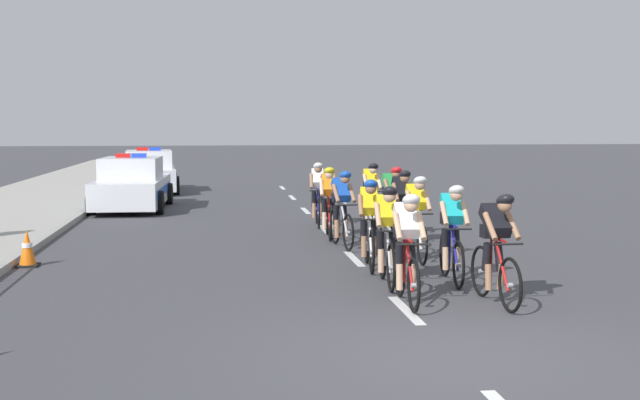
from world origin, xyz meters
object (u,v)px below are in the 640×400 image
at_px(cyclist_tenth, 392,201).
at_px(cyclist_third, 387,234).
at_px(traffic_cone_near, 27,249).
at_px(cyclist_second, 496,247).
at_px(cyclist_fourth, 452,232).
at_px(cyclist_lead, 407,247).
at_px(cyclist_sixth, 416,217).
at_px(cyclist_eighth, 401,207).
at_px(cyclist_ninth, 329,201).
at_px(police_car_nearest, 132,186).
at_px(police_car_second, 149,173).
at_px(cyclist_eleventh, 318,193).
at_px(cyclist_twelfth, 371,194).
at_px(cyclist_seventh, 342,208).
at_px(cyclist_fifth, 369,222).

bearing_deg(cyclist_tenth, cyclist_third, -103.26).
height_order(cyclist_third, traffic_cone_near, cyclist_third).
xyz_separation_m(cyclist_second, cyclist_fourth, (-0.16, 1.51, 0.00)).
distance_m(cyclist_lead, cyclist_sixth, 3.50).
distance_m(cyclist_eighth, cyclist_ninth, 1.79).
relative_size(cyclist_second, police_car_nearest, 0.39).
xyz_separation_m(cyclist_ninth, police_car_second, (-4.74, 12.10, -0.11)).
distance_m(cyclist_third, cyclist_eleventh, 7.05).
bearing_deg(cyclist_ninth, cyclist_second, -78.15).
distance_m(cyclist_tenth, cyclist_twelfth, 1.58).
bearing_deg(cyclist_fourth, cyclist_seventh, 107.27).
relative_size(cyclist_lead, cyclist_seventh, 1.00).
height_order(cyclist_seventh, cyclist_eleventh, same).
height_order(cyclist_lead, cyclist_fifth, same).
bearing_deg(traffic_cone_near, cyclist_ninth, 26.04).
bearing_deg(cyclist_twelfth, cyclist_fifth, -101.25).
distance_m(cyclist_lead, cyclist_second, 1.20).
bearing_deg(police_car_nearest, cyclist_lead, -68.81).
bearing_deg(cyclist_fourth, cyclist_lead, -127.25).
bearing_deg(police_car_second, cyclist_eleventh, -64.85).
bearing_deg(cyclist_second, cyclist_fifth, 112.74).
height_order(cyclist_third, cyclist_ninth, same).
xyz_separation_m(cyclist_third, police_car_second, (-4.92, 17.19, -0.11)).
distance_m(cyclist_sixth, cyclist_ninth, 3.22).
bearing_deg(cyclist_tenth, traffic_cone_near, -158.80).
distance_m(cyclist_fourth, cyclist_tenth, 4.97).
xyz_separation_m(cyclist_seventh, cyclist_eighth, (1.22, 0.10, 0.00)).
xyz_separation_m(cyclist_lead, cyclist_tenth, (1.19, 6.33, 0.00)).
bearing_deg(police_car_nearest, cyclist_tenth, -46.11).
height_order(cyclist_tenth, cyclist_eleventh, same).
relative_size(cyclist_third, traffic_cone_near, 2.69).
height_order(cyclist_fifth, cyclist_sixth, same).
xyz_separation_m(cyclist_sixth, cyclist_eleventh, (-1.14, 4.97, 0.00)).
bearing_deg(cyclist_twelfth, cyclist_ninth, -128.21).
relative_size(cyclist_seventh, police_car_second, 0.38).
bearing_deg(cyclist_fifth, police_car_nearest, 116.22).
distance_m(cyclist_sixth, cyclist_eleventh, 5.10).
xyz_separation_m(cyclist_fourth, police_car_nearest, (-5.95, 11.32, -0.11)).
relative_size(cyclist_eighth, traffic_cone_near, 2.69).
bearing_deg(cyclist_twelfth, cyclist_seventh, -111.60).
distance_m(cyclist_ninth, traffic_cone_near, 6.23).
bearing_deg(cyclist_ninth, cyclist_fourth, -76.44).
height_order(cyclist_fifth, cyclist_seventh, same).
relative_size(cyclist_eighth, cyclist_tenth, 1.00).
height_order(cyclist_fifth, police_car_nearest, police_car_nearest).
bearing_deg(cyclist_tenth, police_car_second, 116.72).
height_order(cyclist_fourth, cyclist_seventh, same).
relative_size(cyclist_lead, cyclist_eighth, 1.00).
xyz_separation_m(cyclist_third, cyclist_twelfth, (1.04, 6.63, 0.00)).
height_order(cyclist_eighth, cyclist_tenth, same).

